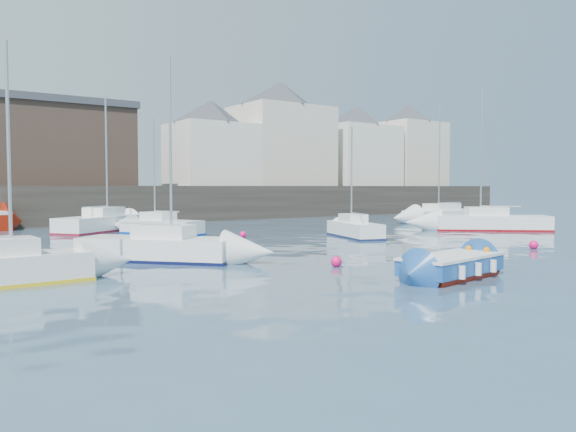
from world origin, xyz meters
TOP-DOWN VIEW (x-y plane):
  - water at (0.00, 0.00)m, footprint 220.00×220.00m
  - quay_wall at (0.00, 35.00)m, footprint 90.00×5.00m
  - land_strip at (0.00, 53.00)m, footprint 90.00×32.00m
  - bldg_east_a at (20.00, 42.00)m, footprint 13.36×13.36m
  - bldg_east_b at (31.00, 41.50)m, footprint 11.88×11.88m
  - bldg_east_c at (40.00, 41.50)m, footprint 11.14×11.14m
  - bldg_east_d at (11.00, 41.50)m, footprint 11.14×11.14m
  - warehouse at (-6.00, 43.00)m, footprint 16.40×10.40m
  - blue_dinghy at (-1.09, 1.30)m, footprint 4.15×2.34m
  - sailboat_b at (-7.19, 10.67)m, footprint 5.61×5.91m
  - sailboat_c at (6.04, 13.95)m, footprint 2.94×5.10m
  - sailboat_d at (16.97, 12.58)m, footprint 7.08×6.59m
  - sailboat_f at (-2.32, 22.29)m, footprint 3.88×5.69m
  - sailboat_g at (21.90, 20.53)m, footprint 7.73×2.60m
  - sailboat_h at (-4.68, 26.64)m, footprint 6.83×5.77m
  - buoy_near at (-2.47, 5.37)m, footprint 0.41×0.41m
  - buoy_mid at (8.94, 4.58)m, footprint 0.42×0.42m
  - buoy_far at (0.66, 17.49)m, footprint 0.39×0.39m

SIDE VIEW (x-z plane):
  - water at x=0.00m, z-range 0.00..0.00m
  - buoy_near at x=-2.47m, z-range -0.20..0.20m
  - buoy_mid at x=8.94m, z-range -0.21..0.21m
  - buoy_far at x=0.66m, z-range -0.20..0.20m
  - blue_dinghy at x=-1.09m, z-range 0.04..0.79m
  - sailboat_c at x=6.04m, z-range -2.71..3.68m
  - sailboat_f at x=-2.32m, z-range -3.05..4.05m
  - sailboat_b at x=-7.19m, z-range -3.46..4.50m
  - sailboat_g at x=21.90m, z-range -4.31..5.42m
  - sailboat_d at x=16.97m, z-range -4.11..5.25m
  - sailboat_h at x=-4.68m, z-range -3.83..4.97m
  - land_strip at x=0.00m, z-range 0.00..2.80m
  - quay_wall at x=0.00m, z-range 0.00..3.00m
  - warehouse at x=-6.00m, z-range 2.82..10.42m
  - bldg_east_d at x=11.00m, z-range 2.89..11.84m
  - bldg_east_b at x=31.00m, z-range 2.89..12.84m
  - bldg_east_c at x=40.00m, z-range 2.90..13.85m
  - bldg_east_a at x=20.00m, z-range 2.91..14.71m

